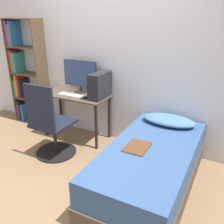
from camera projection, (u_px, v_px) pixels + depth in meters
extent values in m
plane|color=#846647|center=(53.00, 188.00, 2.91)|extent=(14.00, 14.00, 0.00)
cube|color=silver|center=(112.00, 59.00, 3.65)|extent=(8.00, 0.05, 2.50)
cube|color=brown|center=(75.00, 95.00, 3.84)|extent=(1.06, 0.50, 0.02)
cylinder|color=black|center=(45.00, 115.00, 4.02)|extent=(0.04, 0.04, 0.70)
cylinder|color=black|center=(96.00, 127.00, 3.61)|extent=(0.04, 0.04, 0.70)
cylinder|color=black|center=(61.00, 107.00, 4.35)|extent=(0.04, 0.04, 0.70)
cylinder|color=black|center=(109.00, 117.00, 3.94)|extent=(0.04, 0.04, 0.70)
cube|color=brown|center=(15.00, 72.00, 4.45)|extent=(0.02, 0.27, 1.81)
cube|color=brown|center=(42.00, 76.00, 4.18)|extent=(0.02, 0.27, 1.81)
cube|color=brown|center=(35.00, 121.00, 4.65)|extent=(0.61, 0.27, 0.02)
cube|color=brown|center=(32.00, 98.00, 4.48)|extent=(0.61, 0.27, 0.02)
cube|color=brown|center=(29.00, 74.00, 4.31)|extent=(0.61, 0.27, 0.02)
cube|color=brown|center=(25.00, 47.00, 4.15)|extent=(0.61, 0.27, 0.02)
cube|color=brown|center=(21.00, 18.00, 3.98)|extent=(0.61, 0.27, 0.02)
cube|color=#7A338E|center=(22.00, 110.00, 4.71)|extent=(0.03, 0.23, 0.29)
cube|color=black|center=(24.00, 109.00, 4.69)|extent=(0.04, 0.23, 0.35)
cube|color=black|center=(25.00, 111.00, 4.68)|extent=(0.02, 0.23, 0.31)
cube|color=#2870B7|center=(26.00, 111.00, 4.67)|extent=(0.03, 0.23, 0.31)
cube|color=green|center=(19.00, 87.00, 4.54)|extent=(0.04, 0.23, 0.31)
cube|color=gold|center=(20.00, 85.00, 4.51)|extent=(0.02, 0.23, 0.40)
cube|color=red|center=(22.00, 86.00, 4.50)|extent=(0.04, 0.23, 0.36)
cube|color=black|center=(24.00, 88.00, 4.48)|extent=(0.04, 0.23, 0.32)
cube|color=red|center=(15.00, 61.00, 4.36)|extent=(0.04, 0.23, 0.38)
cube|color=green|center=(18.00, 62.00, 4.34)|extent=(0.04, 0.23, 0.34)
cube|color=teal|center=(19.00, 62.00, 4.33)|extent=(0.02, 0.23, 0.34)
cube|color=#7A338E|center=(11.00, 33.00, 4.18)|extent=(0.04, 0.23, 0.40)
cube|color=brown|center=(14.00, 35.00, 4.18)|extent=(0.04, 0.23, 0.35)
cube|color=#2870B7|center=(15.00, 34.00, 4.15)|extent=(0.03, 0.23, 0.40)
cylinder|color=black|center=(56.00, 152.00, 3.62)|extent=(0.57, 0.57, 0.03)
cylinder|color=black|center=(55.00, 138.00, 3.53)|extent=(0.05, 0.05, 0.42)
cube|color=black|center=(54.00, 123.00, 3.45)|extent=(0.50, 0.50, 0.04)
cube|color=black|center=(40.00, 108.00, 3.14)|extent=(0.45, 0.04, 0.58)
cube|color=#4C3D2D|center=(149.00, 178.00, 2.88)|extent=(0.90, 1.86, 0.24)
cube|color=#33517F|center=(151.00, 158.00, 2.78)|extent=(0.88, 1.82, 0.29)
ellipsoid|color=teal|center=(169.00, 120.00, 3.25)|extent=(0.69, 0.36, 0.11)
cube|color=#56331E|center=(137.00, 147.00, 2.70)|extent=(0.24, 0.32, 0.01)
cylinder|color=black|center=(81.00, 91.00, 3.95)|extent=(0.20, 0.20, 0.01)
cylinder|color=black|center=(81.00, 88.00, 3.93)|extent=(0.04, 0.04, 0.09)
cube|color=black|center=(80.00, 74.00, 3.84)|extent=(0.59, 0.01, 0.40)
cube|color=navy|center=(80.00, 74.00, 3.84)|extent=(0.57, 0.01, 0.38)
cube|color=silver|center=(71.00, 95.00, 3.75)|extent=(0.41, 0.12, 0.02)
cube|color=#232328|center=(100.00, 85.00, 3.61)|extent=(0.18, 0.41, 0.37)
ellipsoid|color=black|center=(85.00, 98.00, 3.65)|extent=(0.06, 0.09, 0.02)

